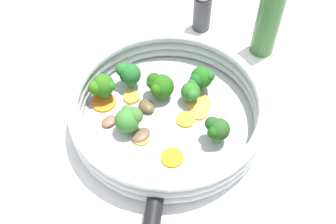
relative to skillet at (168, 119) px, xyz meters
name	(u,v)px	position (x,y,z in m)	size (l,w,h in m)	color
ground_plane	(168,122)	(0.00, 0.00, -0.01)	(4.00, 4.00, 0.00)	white
skillet	(168,119)	(0.00, 0.00, 0.00)	(0.31, 0.31, 0.01)	#B2B5B7
skillet_rim_wall	(168,108)	(0.00, 0.00, 0.03)	(0.33, 0.33, 0.05)	#ABB3B4
skillet_rivet_left	(137,191)	(0.02, 0.15, 0.01)	(0.01, 0.01, 0.01)	#ADB0B7
skillet_rivet_right	(176,195)	(-0.04, 0.15, 0.01)	(0.01, 0.01, 0.01)	#B2B3B9
carrot_slice_0	(141,138)	(0.03, 0.05, 0.01)	(0.03, 0.03, 0.00)	orange
carrot_slice_1	(104,102)	(0.12, -0.01, 0.01)	(0.04, 0.04, 0.00)	orange
carrot_slice_2	(199,103)	(-0.05, -0.04, 0.01)	(0.04, 0.04, 0.01)	#EE9D3D
carrot_slice_3	(199,112)	(-0.05, -0.02, 0.01)	(0.03, 0.03, 0.00)	orange
carrot_slice_4	(172,158)	(-0.02, 0.08, 0.01)	(0.04, 0.04, 0.00)	orange
carrot_slice_5	(132,97)	(0.07, -0.03, 0.01)	(0.03, 0.03, 0.01)	gold
carrot_slice_6	(186,119)	(-0.03, 0.00, 0.01)	(0.03, 0.03, 0.00)	orange
broccoli_floret_0	(201,78)	(-0.05, -0.07, 0.04)	(0.04, 0.04, 0.05)	#719B5D
broccoli_floret_1	(217,129)	(-0.09, 0.03, 0.04)	(0.04, 0.04, 0.05)	#5C8B4D
broccoli_floret_2	(128,73)	(0.09, -0.06, 0.04)	(0.05, 0.04, 0.05)	#739553
broccoli_floret_3	(191,91)	(-0.03, -0.04, 0.03)	(0.03, 0.04, 0.04)	#789760
broccoli_floret_4	(102,86)	(0.12, -0.02, 0.04)	(0.05, 0.04, 0.05)	#7E994D
broccoli_floret_5	(129,119)	(0.06, 0.04, 0.04)	(0.05, 0.05, 0.05)	#6C9F57
broccoli_floret_6	(159,85)	(0.02, -0.04, 0.04)	(0.05, 0.05, 0.05)	#6C954E
mushroom_piece_0	(109,121)	(0.10, 0.03, 0.01)	(0.03, 0.02, 0.01)	brown
mushroom_piece_1	(147,106)	(0.04, -0.01, 0.01)	(0.03, 0.03, 0.01)	brown
mushroom_piece_2	(141,135)	(0.04, 0.05, 0.01)	(0.03, 0.03, 0.01)	brown
salt_shaker	(202,8)	(-0.02, -0.27, 0.05)	(0.04, 0.04, 0.10)	#333338
oil_bottle	(269,18)	(-0.15, -0.22, 0.07)	(0.05, 0.05, 0.20)	#2D5B28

